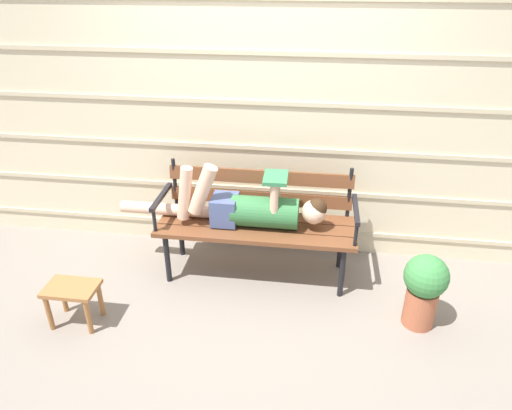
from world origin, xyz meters
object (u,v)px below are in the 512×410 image
reclining_person (248,208)px  footstool (73,295)px  park_bench (257,217)px  potted_plant (424,287)px

reclining_person → footstool: size_ratio=4.61×
park_bench → potted_plant: 1.35m
park_bench → potted_plant: park_bench is taller
reclining_person → potted_plant: reclining_person is taller
park_bench → footstool: park_bench is taller
potted_plant → reclining_person: bearing=161.6°
reclining_person → potted_plant: (1.31, -0.44, -0.30)m
footstool → potted_plant: bearing=7.5°
park_bench → reclining_person: 0.15m
footstool → potted_plant: size_ratio=0.64×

